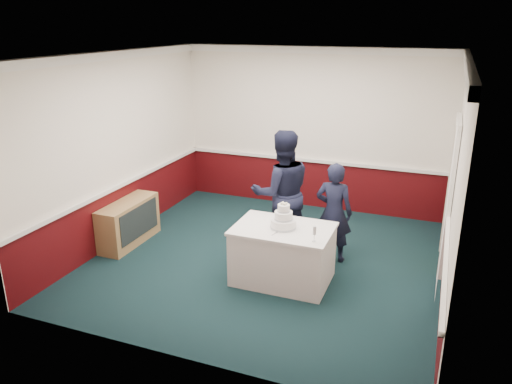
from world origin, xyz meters
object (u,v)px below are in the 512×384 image
(sideboard, at_px, (129,223))
(person_woman, at_px, (334,212))
(wedding_cake, at_px, (283,220))
(cake_knife, at_px, (276,233))
(champagne_flute, at_px, (314,231))
(person_man, at_px, (282,193))
(cake_table, at_px, (283,254))

(sideboard, xyz_separation_m, person_woman, (3.18, 0.61, 0.40))
(person_woman, bearing_deg, wedding_cake, 62.88)
(sideboard, relative_size, cake_knife, 5.45)
(sideboard, distance_m, person_woman, 3.27)
(wedding_cake, xyz_separation_m, cake_knife, (-0.03, -0.20, -0.11))
(sideboard, bearing_deg, wedding_cake, -5.94)
(cake_knife, height_order, champagne_flute, champagne_flute)
(person_man, xyz_separation_m, person_woman, (0.80, 0.02, -0.21))
(sideboard, height_order, wedding_cake, wedding_cake)
(wedding_cake, relative_size, person_man, 0.19)
(sideboard, xyz_separation_m, wedding_cake, (2.69, -0.28, 0.55))
(cake_table, bearing_deg, person_woman, 61.27)
(wedding_cake, height_order, champagne_flute, wedding_cake)
(champagne_flute, distance_m, person_man, 1.41)
(cake_knife, xyz_separation_m, person_woman, (0.52, 1.09, -0.04))
(champagne_flute, distance_m, person_woman, 1.18)
(person_woman, bearing_deg, cake_knife, 66.19)
(person_man, relative_size, person_woman, 1.28)
(cake_table, bearing_deg, champagne_flute, -29.25)
(cake_table, xyz_separation_m, champagne_flute, (0.50, -0.28, 0.53))
(cake_table, height_order, person_man, person_man)
(cake_table, xyz_separation_m, person_woman, (0.49, 0.89, 0.35))
(cake_knife, bearing_deg, wedding_cake, 97.18)
(champagne_flute, bearing_deg, cake_table, 150.75)
(sideboard, height_order, champagne_flute, champagne_flute)
(sideboard, height_order, cake_table, cake_table)
(sideboard, distance_m, champagne_flute, 3.29)
(wedding_cake, distance_m, cake_knife, 0.23)
(sideboard, relative_size, champagne_flute, 5.85)
(cake_knife, height_order, person_woman, person_woman)
(sideboard, relative_size, wedding_cake, 3.30)
(cake_knife, distance_m, person_man, 1.12)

